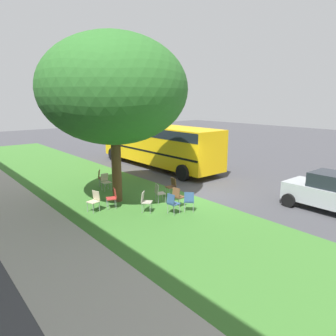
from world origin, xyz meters
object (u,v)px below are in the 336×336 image
chair_4 (173,202)px  chair_6 (178,195)px  chair_0 (189,200)px  chair_7 (145,200)px  chair_9 (106,181)px  chair_5 (94,200)px  chair_1 (159,192)px  chair_8 (172,185)px  parked_car (333,192)px  street_tree (114,90)px  school_bus (157,142)px  chair_2 (113,196)px  chair_3 (101,177)px

chair_4 → chair_6: bearing=-54.6°
chair_0 → chair_6: 0.76m
chair_7 → chair_9: size_ratio=1.00×
chair_5 → chair_4: bearing=-135.6°
chair_1 → chair_8: size_ratio=1.00×
parked_car → street_tree: bearing=41.6°
chair_0 → chair_9: size_ratio=1.00×
school_bus → chair_4: bearing=145.9°
chair_1 → chair_6: size_ratio=1.00×
chair_6 → street_tree: bearing=33.7°
chair_0 → chair_1: 1.72m
chair_0 → chair_2: same height
street_tree → chair_7: 4.96m
chair_3 → chair_5: 3.99m
chair_3 → chair_8: 4.21m
street_tree → chair_8: bearing=-112.2°
chair_8 → chair_7: bearing=113.9°
chair_3 → chair_9: same height
chair_6 → chair_9: 4.46m
chair_9 → chair_8: bearing=-144.5°
chair_0 → chair_8: 2.34m
chair_1 → chair_9: (3.35, 0.89, 0.00)m
chair_1 → chair_2: size_ratio=1.00×
chair_9 → school_bus: bearing=-63.2°
chair_7 → chair_5: bearing=47.8°
chair_5 → parked_car: bearing=-129.8°
chair_5 → school_bus: 9.28m
school_bus → street_tree: bearing=128.0°
chair_7 → parked_car: 7.84m
chair_6 → chair_8: same height
chair_0 → school_bus: bearing=-29.5°
chair_3 → chair_9: 0.95m
chair_1 → chair_2: bearing=69.0°
chair_4 → chair_8: bearing=-39.6°
chair_1 → chair_4: size_ratio=1.00×
chair_5 → chair_9: same height
chair_7 → parked_car: size_ratio=0.24×
chair_2 → chair_8: same height
chair_0 → chair_4: size_ratio=1.00×
street_tree → chair_7: (-2.04, -0.13, -4.52)m
chair_1 → chair_5: same height
chair_2 → chair_7: size_ratio=1.00×
chair_6 → school_bus: bearing=-31.8°
street_tree → chair_6: bearing=-146.3°
street_tree → chair_4: size_ratio=8.44×
chair_4 → parked_car: (-4.03, -5.36, 0.32)m
chair_5 → chair_6: (-1.82, -3.07, 0.00)m
chair_0 → chair_3: size_ratio=1.00×
chair_6 → parked_car: bearing=-134.8°
chair_3 → chair_4: same height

